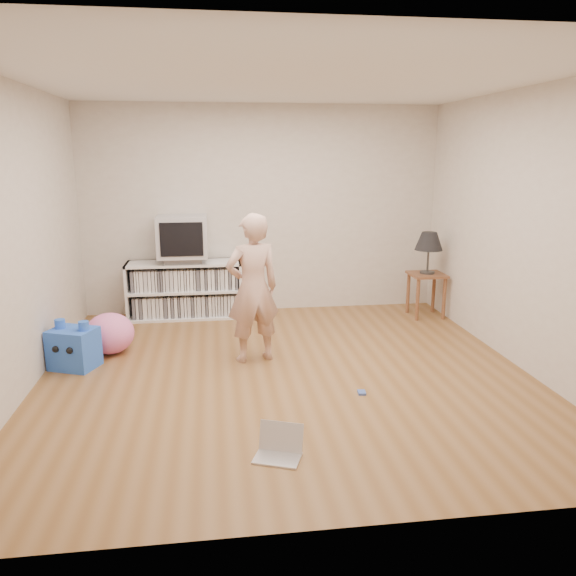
{
  "coord_description": "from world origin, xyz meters",
  "views": [
    {
      "loc": [
        -0.64,
        -4.87,
        2.01
      ],
      "look_at": [
        0.07,
        0.4,
        0.72
      ],
      "focal_mm": 35.0,
      "sensor_mm": 36.0,
      "label": 1
    }
  ],
  "objects_px": {
    "media_unit": "(185,289)",
    "plush_blue": "(74,348)",
    "side_table": "(426,284)",
    "laptop": "(279,447)",
    "table_lamp": "(429,242)",
    "person": "(253,289)",
    "plush_pink": "(110,333)",
    "crt_tv": "(183,236)",
    "dvd_deck": "(184,259)"
  },
  "relations": [
    {
      "from": "media_unit",
      "to": "plush_blue",
      "type": "height_order",
      "value": "media_unit"
    },
    {
      "from": "side_table",
      "to": "laptop",
      "type": "xyz_separation_m",
      "value": [
        -2.23,
        -3.09,
        -0.36
      ]
    },
    {
      "from": "media_unit",
      "to": "table_lamp",
      "type": "relative_size",
      "value": 2.72
    },
    {
      "from": "media_unit",
      "to": "person",
      "type": "bearing_deg",
      "value": -65.95
    },
    {
      "from": "plush_blue",
      "to": "plush_pink",
      "type": "xyz_separation_m",
      "value": [
        0.27,
        0.37,
        0.01
      ]
    },
    {
      "from": "media_unit",
      "to": "plush_pink",
      "type": "bearing_deg",
      "value": -119.79
    },
    {
      "from": "person",
      "to": "laptop",
      "type": "relative_size",
      "value": 3.91
    },
    {
      "from": "plush_blue",
      "to": "crt_tv",
      "type": "bearing_deg",
      "value": 80.66
    },
    {
      "from": "side_table",
      "to": "person",
      "type": "distance_m",
      "value": 2.6
    },
    {
      "from": "media_unit",
      "to": "dvd_deck",
      "type": "distance_m",
      "value": 0.39
    },
    {
      "from": "media_unit",
      "to": "plush_pink",
      "type": "relative_size",
      "value": 2.83
    },
    {
      "from": "media_unit",
      "to": "crt_tv",
      "type": "bearing_deg",
      "value": -90.0
    },
    {
      "from": "media_unit",
      "to": "plush_blue",
      "type": "xyz_separation_m",
      "value": [
        -0.98,
        -1.62,
        -0.15
      ]
    },
    {
      "from": "media_unit",
      "to": "side_table",
      "type": "distance_m",
      "value": 3.02
    },
    {
      "from": "laptop",
      "to": "dvd_deck",
      "type": "bearing_deg",
      "value": 123.86
    },
    {
      "from": "table_lamp",
      "to": "plush_blue",
      "type": "xyz_separation_m",
      "value": [
        -3.98,
        -1.23,
        -0.74
      ]
    },
    {
      "from": "media_unit",
      "to": "table_lamp",
      "type": "bearing_deg",
      "value": -7.34
    },
    {
      "from": "table_lamp",
      "to": "dvd_deck",
      "type": "bearing_deg",
      "value": 172.95
    },
    {
      "from": "crt_tv",
      "to": "dvd_deck",
      "type": "bearing_deg",
      "value": 90.0
    },
    {
      "from": "crt_tv",
      "to": "plush_pink",
      "type": "height_order",
      "value": "crt_tv"
    },
    {
      "from": "crt_tv",
      "to": "plush_blue",
      "type": "distance_m",
      "value": 2.05
    },
    {
      "from": "side_table",
      "to": "dvd_deck",
      "type": "bearing_deg",
      "value": 172.95
    },
    {
      "from": "table_lamp",
      "to": "person",
      "type": "distance_m",
      "value": 2.59
    },
    {
      "from": "table_lamp",
      "to": "person",
      "type": "bearing_deg",
      "value": -150.97
    },
    {
      "from": "crt_tv",
      "to": "person",
      "type": "distance_m",
      "value": 1.8
    },
    {
      "from": "table_lamp",
      "to": "plush_blue",
      "type": "distance_m",
      "value": 4.23
    },
    {
      "from": "plush_pink",
      "to": "person",
      "type": "bearing_deg",
      "value": -15.27
    },
    {
      "from": "plush_pink",
      "to": "plush_blue",
      "type": "bearing_deg",
      "value": -126.0
    },
    {
      "from": "person",
      "to": "table_lamp",
      "type": "bearing_deg",
      "value": -165.75
    },
    {
      "from": "crt_tv",
      "to": "person",
      "type": "xyz_separation_m",
      "value": [
        0.73,
        -1.62,
        -0.29
      ]
    },
    {
      "from": "dvd_deck",
      "to": "media_unit",
      "type": "bearing_deg",
      "value": 90.0
    },
    {
      "from": "dvd_deck",
      "to": "plush_blue",
      "type": "xyz_separation_m",
      "value": [
        -0.98,
        -1.6,
        -0.53
      ]
    },
    {
      "from": "crt_tv",
      "to": "plush_blue",
      "type": "bearing_deg",
      "value": -121.6
    },
    {
      "from": "person",
      "to": "laptop",
      "type": "height_order",
      "value": "person"
    },
    {
      "from": "plush_blue",
      "to": "plush_pink",
      "type": "bearing_deg",
      "value": 76.25
    },
    {
      "from": "person",
      "to": "laptop",
      "type": "distance_m",
      "value": 1.96
    },
    {
      "from": "media_unit",
      "to": "plush_blue",
      "type": "distance_m",
      "value": 1.9
    },
    {
      "from": "dvd_deck",
      "to": "person",
      "type": "bearing_deg",
      "value": -65.75
    },
    {
      "from": "side_table",
      "to": "plush_blue",
      "type": "relative_size",
      "value": 1.1
    },
    {
      "from": "plush_blue",
      "to": "dvd_deck",
      "type": "bearing_deg",
      "value": 80.71
    },
    {
      "from": "table_lamp",
      "to": "laptop",
      "type": "relative_size",
      "value": 1.38
    },
    {
      "from": "plush_pink",
      "to": "media_unit",
      "type": "bearing_deg",
      "value": 60.21
    },
    {
      "from": "laptop",
      "to": "plush_pink",
      "type": "relative_size",
      "value": 0.76
    },
    {
      "from": "crt_tv",
      "to": "side_table",
      "type": "bearing_deg",
      "value": -6.98
    },
    {
      "from": "laptop",
      "to": "side_table",
      "type": "bearing_deg",
      "value": 75.62
    },
    {
      "from": "crt_tv",
      "to": "plush_pink",
      "type": "xyz_separation_m",
      "value": [
        -0.71,
        -1.23,
        -0.81
      ]
    },
    {
      "from": "media_unit",
      "to": "laptop",
      "type": "bearing_deg",
      "value": -77.55
    },
    {
      "from": "table_lamp",
      "to": "media_unit",
      "type": "bearing_deg",
      "value": 172.66
    },
    {
      "from": "laptop",
      "to": "plush_pink",
      "type": "height_order",
      "value": "plush_pink"
    },
    {
      "from": "crt_tv",
      "to": "plush_pink",
      "type": "distance_m",
      "value": 1.63
    }
  ]
}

